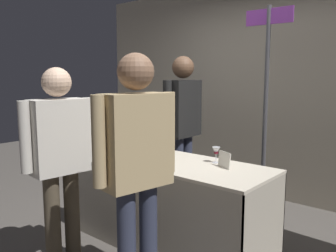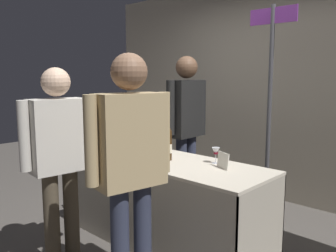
{
  "view_description": "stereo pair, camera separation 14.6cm",
  "coord_description": "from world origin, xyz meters",
  "px_view_note": "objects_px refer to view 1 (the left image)",
  "views": [
    {
      "loc": [
        1.96,
        -2.31,
        1.53
      ],
      "look_at": [
        0.0,
        0.0,
        1.09
      ],
      "focal_mm": 37.85,
      "sensor_mm": 36.0,
      "label": 1
    },
    {
      "loc": [
        2.07,
        -2.21,
        1.53
      ],
      "look_at": [
        0.0,
        0.0,
        1.09
      ],
      "focal_mm": 37.85,
      "sensor_mm": 36.0,
      "label": 2
    }
  ],
  "objects_px": {
    "tasting_table": "(168,187)",
    "featured_wine_bottle": "(143,145)",
    "display_bottle_0": "(137,141)",
    "wine_glass_near_vendor": "(216,151)",
    "taster_foreground_right": "(137,159)",
    "flower_vase": "(163,141)",
    "wine_glass_mid": "(106,140)",
    "vendor_presenter": "(183,119)",
    "booth_signpost": "(266,96)"
  },
  "relations": [
    {
      "from": "flower_vase",
      "to": "taster_foreground_right",
      "type": "height_order",
      "value": "taster_foreground_right"
    },
    {
      "from": "featured_wine_bottle",
      "to": "flower_vase",
      "type": "bearing_deg",
      "value": 101.15
    },
    {
      "from": "taster_foreground_right",
      "to": "wine_glass_near_vendor",
      "type": "bearing_deg",
      "value": 11.52
    },
    {
      "from": "display_bottle_0",
      "to": "flower_vase",
      "type": "xyz_separation_m",
      "value": [
        0.05,
        0.3,
        -0.04
      ]
    },
    {
      "from": "flower_vase",
      "to": "taster_foreground_right",
      "type": "xyz_separation_m",
      "value": [
        0.63,
        -0.97,
        0.1
      ]
    },
    {
      "from": "tasting_table",
      "to": "flower_vase",
      "type": "distance_m",
      "value": 0.46
    },
    {
      "from": "tasting_table",
      "to": "wine_glass_near_vendor",
      "type": "relative_size",
      "value": 13.62
    },
    {
      "from": "featured_wine_bottle",
      "to": "display_bottle_0",
      "type": "distance_m",
      "value": 0.12
    },
    {
      "from": "wine_glass_near_vendor",
      "to": "booth_signpost",
      "type": "bearing_deg",
      "value": 88.88
    },
    {
      "from": "wine_glass_near_vendor",
      "to": "vendor_presenter",
      "type": "xyz_separation_m",
      "value": [
        -0.78,
        0.54,
        0.16
      ]
    },
    {
      "from": "taster_foreground_right",
      "to": "booth_signpost",
      "type": "height_order",
      "value": "booth_signpost"
    },
    {
      "from": "tasting_table",
      "to": "featured_wine_bottle",
      "type": "bearing_deg",
      "value": -135.13
    },
    {
      "from": "featured_wine_bottle",
      "to": "wine_glass_mid",
      "type": "xyz_separation_m",
      "value": [
        -0.64,
        0.12,
        -0.05
      ]
    },
    {
      "from": "tasting_table",
      "to": "wine_glass_mid",
      "type": "height_order",
      "value": "wine_glass_mid"
    },
    {
      "from": "display_bottle_0",
      "to": "wine_glass_mid",
      "type": "relative_size",
      "value": 2.81
    },
    {
      "from": "wine_glass_near_vendor",
      "to": "booth_signpost",
      "type": "relative_size",
      "value": 0.06
    },
    {
      "from": "flower_vase",
      "to": "taster_foreground_right",
      "type": "distance_m",
      "value": 1.16
    },
    {
      "from": "wine_glass_near_vendor",
      "to": "taster_foreground_right",
      "type": "xyz_separation_m",
      "value": [
        0.03,
        -0.96,
        0.11
      ]
    },
    {
      "from": "flower_vase",
      "to": "wine_glass_near_vendor",
      "type": "bearing_deg",
      "value": -0.23
    },
    {
      "from": "vendor_presenter",
      "to": "tasting_table",
      "type": "bearing_deg",
      "value": 27.61
    },
    {
      "from": "flower_vase",
      "to": "booth_signpost",
      "type": "distance_m",
      "value": 1.16
    },
    {
      "from": "wine_glass_near_vendor",
      "to": "taster_foreground_right",
      "type": "bearing_deg",
      "value": -88.48
    },
    {
      "from": "flower_vase",
      "to": "vendor_presenter",
      "type": "distance_m",
      "value": 0.58
    },
    {
      "from": "display_bottle_0",
      "to": "wine_glass_near_vendor",
      "type": "xyz_separation_m",
      "value": [
        0.65,
        0.29,
        -0.05
      ]
    },
    {
      "from": "wine_glass_mid",
      "to": "taster_foreground_right",
      "type": "height_order",
      "value": "taster_foreground_right"
    },
    {
      "from": "wine_glass_near_vendor",
      "to": "flower_vase",
      "type": "height_order",
      "value": "flower_vase"
    },
    {
      "from": "featured_wine_bottle",
      "to": "booth_signpost",
      "type": "distance_m",
      "value": 1.4
    },
    {
      "from": "featured_wine_bottle",
      "to": "display_bottle_0",
      "type": "height_order",
      "value": "display_bottle_0"
    },
    {
      "from": "flower_vase",
      "to": "booth_signpost",
      "type": "xyz_separation_m",
      "value": [
        0.62,
        0.88,
        0.42
      ]
    },
    {
      "from": "tasting_table",
      "to": "flower_vase",
      "type": "xyz_separation_m",
      "value": [
        -0.22,
        0.18,
        0.36
      ]
    },
    {
      "from": "wine_glass_near_vendor",
      "to": "flower_vase",
      "type": "xyz_separation_m",
      "value": [
        -0.6,
        0.0,
        0.01
      ]
    },
    {
      "from": "flower_vase",
      "to": "booth_signpost",
      "type": "bearing_deg",
      "value": 54.94
    },
    {
      "from": "vendor_presenter",
      "to": "flower_vase",
      "type": "bearing_deg",
      "value": 16.89
    },
    {
      "from": "wine_glass_near_vendor",
      "to": "vendor_presenter",
      "type": "distance_m",
      "value": 0.96
    },
    {
      "from": "tasting_table",
      "to": "wine_glass_mid",
      "type": "bearing_deg",
      "value": -177.72
    },
    {
      "from": "tasting_table",
      "to": "vendor_presenter",
      "type": "height_order",
      "value": "vendor_presenter"
    },
    {
      "from": "display_bottle_0",
      "to": "vendor_presenter",
      "type": "xyz_separation_m",
      "value": [
        -0.13,
        0.83,
        0.11
      ]
    },
    {
      "from": "featured_wine_bottle",
      "to": "taster_foreground_right",
      "type": "height_order",
      "value": "taster_foreground_right"
    },
    {
      "from": "booth_signpost",
      "to": "taster_foreground_right",
      "type": "bearing_deg",
      "value": -89.75
    },
    {
      "from": "wine_glass_mid",
      "to": "flower_vase",
      "type": "height_order",
      "value": "flower_vase"
    },
    {
      "from": "featured_wine_bottle",
      "to": "taster_foreground_right",
      "type": "relative_size",
      "value": 0.19
    },
    {
      "from": "booth_signpost",
      "to": "wine_glass_mid",
      "type": "bearing_deg",
      "value": -137.41
    },
    {
      "from": "tasting_table",
      "to": "display_bottle_0",
      "type": "xyz_separation_m",
      "value": [
        -0.27,
        -0.11,
        0.4
      ]
    },
    {
      "from": "featured_wine_bottle",
      "to": "flower_vase",
      "type": "xyz_separation_m",
      "value": [
        -0.07,
        0.34,
        -0.02
      ]
    },
    {
      "from": "wine_glass_near_vendor",
      "to": "booth_signpost",
      "type": "xyz_separation_m",
      "value": [
        0.02,
        0.88,
        0.43
      ]
    },
    {
      "from": "featured_wine_bottle",
      "to": "flower_vase",
      "type": "distance_m",
      "value": 0.35
    },
    {
      "from": "wine_glass_mid",
      "to": "taster_foreground_right",
      "type": "distance_m",
      "value": 1.42
    },
    {
      "from": "featured_wine_bottle",
      "to": "wine_glass_near_vendor",
      "type": "height_order",
      "value": "featured_wine_bottle"
    },
    {
      "from": "featured_wine_bottle",
      "to": "flower_vase",
      "type": "height_order",
      "value": "flower_vase"
    },
    {
      "from": "taster_foreground_right",
      "to": "booth_signpost",
      "type": "relative_size",
      "value": 0.75
    }
  ]
}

